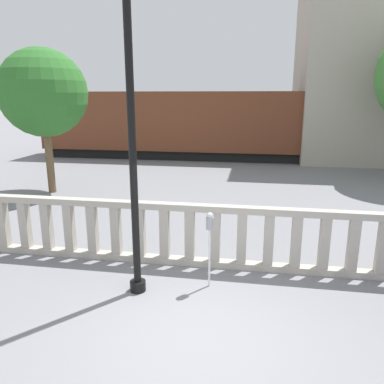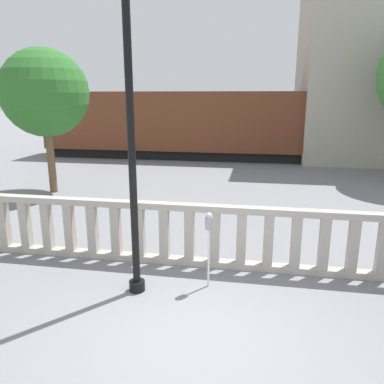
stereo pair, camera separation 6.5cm
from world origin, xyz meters
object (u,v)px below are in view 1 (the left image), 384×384
train_far (266,118)px  tree_right (43,93)px  lamppost (131,102)px  train_near (282,125)px  parking_meter (210,229)px

train_far → tree_right: size_ratio=5.24×
lamppost → train_near: 16.38m
parking_meter → train_near: train_near is taller
train_far → tree_right: 22.03m
train_near → parking_meter: bearing=-98.3°
parking_meter → train_far: train_far is taller
tree_right → parking_meter: bearing=-42.5°
parking_meter → train_far: 26.64m
train_near → train_far: train_near is taller
parking_meter → train_near: size_ratio=0.05×
lamppost → tree_right: bearing=129.6°
parking_meter → train_near: 15.68m
lamppost → parking_meter: lamppost is taller
lamppost → train_near: size_ratio=0.21×
lamppost → train_far: 27.21m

